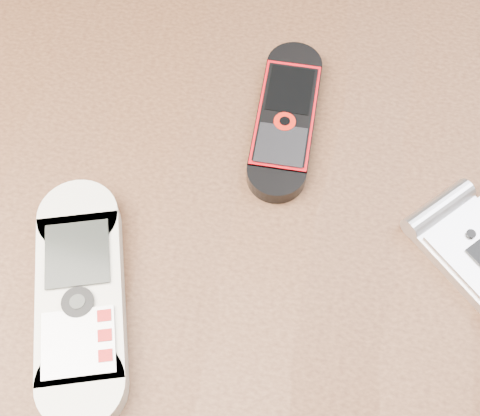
# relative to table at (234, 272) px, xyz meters

# --- Properties ---
(table) EXTENTS (1.20, 0.80, 0.75)m
(table) POSITION_rel_table_xyz_m (0.00, 0.00, 0.00)
(table) COLOR black
(table) RESTS_ON ground
(nokia_white) EXTENTS (0.10, 0.17, 0.02)m
(nokia_white) POSITION_rel_table_xyz_m (-0.08, -0.08, 0.11)
(nokia_white) COLOR beige
(nokia_white) RESTS_ON table
(nokia_black_red) EXTENTS (0.04, 0.14, 0.01)m
(nokia_black_red) POSITION_rel_table_xyz_m (0.02, 0.08, 0.11)
(nokia_black_red) COLOR black
(nokia_black_red) RESTS_ON table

